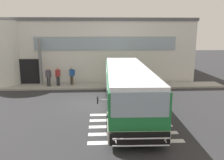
{
  "coord_description": "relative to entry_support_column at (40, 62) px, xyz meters",
  "views": [
    {
      "loc": [
        0.36,
        -15.71,
        4.89
      ],
      "look_at": [
        1.27,
        0.55,
        1.5
      ],
      "focal_mm": 37.72,
      "sensor_mm": 36.0,
      "label": 1
    }
  ],
  "objects": [
    {
      "name": "passenger_by_doorway",
      "position": [
        1.58,
        -0.53,
        -1.11
      ],
      "size": [
        0.41,
        0.49,
        1.68
      ],
      "color": "#2D2D33",
      "rests_on": "boarding_curb"
    },
    {
      "name": "bus_main_foreground",
      "position": [
        6.96,
        -6.87,
        -0.85
      ],
      "size": [
        3.29,
        11.42,
        2.7
      ],
      "color": "#1E7238",
      "rests_on": "ground"
    },
    {
      "name": "boarding_curb",
      "position": [
        4.85,
        -0.6,
        -2.11
      ],
      "size": [
        22.91,
        2.0,
        0.15
      ],
      "primitive_type": "cube",
      "color": "#9E9B93",
      "rests_on": "ground"
    },
    {
      "name": "ground_plane",
      "position": [
        4.85,
        -5.4,
        -2.2
      ],
      "size": [
        80.0,
        90.0,
        0.02
      ],
      "primitive_type": "cube",
      "color": "#2B2B2D",
      "rests_on": "ground"
    },
    {
      "name": "terminal_building",
      "position": [
        4.18,
        6.18,
        0.85
      ],
      "size": [
        20.71,
        13.8,
        6.09
      ],
      "color": "silver",
      "rests_on": "ground"
    },
    {
      "name": "entry_support_column",
      "position": [
        0.0,
        0.0,
        0.0
      ],
      "size": [
        0.28,
        0.28,
        4.08
      ],
      "primitive_type": "cylinder",
      "color": "slate",
      "rests_on": "boarding_curb"
    },
    {
      "name": "safety_bollard_yellow",
      "position": [
        7.72,
        -1.8,
        -1.74
      ],
      "size": [
        0.18,
        0.18,
        0.9
      ],
      "primitive_type": "cylinder",
      "color": "yellow",
      "rests_on": "ground"
    },
    {
      "name": "bay_paint_stripes",
      "position": [
        6.85,
        -9.6,
        -2.18
      ],
      "size": [
        4.4,
        3.96,
        0.01
      ],
      "color": "silver",
      "rests_on": "ground"
    },
    {
      "name": "passenger_near_column",
      "position": [
        0.8,
        -0.72,
        -1.11
      ],
      "size": [
        0.56,
        0.34,
        1.68
      ],
      "color": "#2D2D33",
      "rests_on": "boarding_curb"
    },
    {
      "name": "passenger_at_curb_edge",
      "position": [
        2.78,
        -0.26,
        -1.07
      ],
      "size": [
        0.52,
        0.5,
        1.68
      ],
      "color": "#4C4233",
      "rests_on": "boarding_curb"
    }
  ]
}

